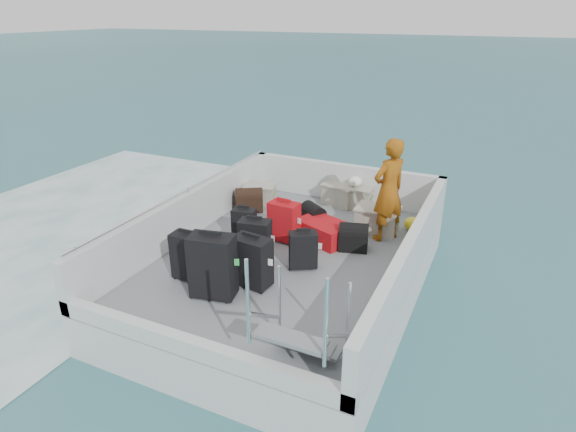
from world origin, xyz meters
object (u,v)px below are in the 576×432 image
object	(u,v)px
suitcase_6	(252,262)
crate_3	(377,221)
suitcase_5	(284,222)
crate_1	(340,195)
passenger	(389,190)
crate_2	(354,197)
suitcase_3	(213,267)
crate_0	(260,195)
suitcase_7	(303,251)
suitcase_4	(255,242)
suitcase_8	(323,231)
suitcase_0	(188,257)
suitcase_2	(244,225)

from	to	relation	value
suitcase_6	crate_3	size ratio (longest dim) A/B	1.06
suitcase_5	crate_1	world-z (taller)	suitcase_5
crate_1	passenger	distance (m)	1.65
crate_2	suitcase_3	bearing A→B (deg)	-100.55
crate_0	crate_2	distance (m)	1.74
suitcase_7	crate_1	distance (m)	2.49
passenger	suitcase_3	bearing A→B (deg)	2.15
suitcase_6	crate_0	bearing A→B (deg)	122.93
crate_0	passenger	bearing A→B (deg)	-11.11
suitcase_4	suitcase_7	bearing A→B (deg)	-0.18
suitcase_4	suitcase_8	distance (m)	1.23
crate_0	crate_2	size ratio (longest dim) A/B	0.89
suitcase_4	suitcase_6	distance (m)	0.63
suitcase_0	suitcase_2	xyz separation A→B (m)	(0.08, 1.33, -0.07)
suitcase_2	crate_3	bearing A→B (deg)	25.04
crate_1	crate_0	bearing A→B (deg)	-157.64
crate_3	passenger	bearing A→B (deg)	-44.60
crate_0	suitcase_5	bearing A→B (deg)	-48.47
suitcase_3	suitcase_4	xyz separation A→B (m)	(0.05, 0.99, -0.09)
crate_0	suitcase_3	bearing A→B (deg)	-72.10
suitcase_8	crate_0	distance (m)	1.90
suitcase_0	crate_1	bearing A→B (deg)	72.86
crate_3	passenger	size ratio (longest dim) A/B	0.40
suitcase_3	crate_1	world-z (taller)	suitcase_3
suitcase_5	crate_3	world-z (taller)	suitcase_5
suitcase_7	crate_3	bearing A→B (deg)	38.71
crate_1	crate_2	world-z (taller)	crate_2
passenger	suitcase_5	bearing A→B (deg)	-29.14
suitcase_8	crate_3	world-z (taller)	crate_3
suitcase_2	suitcase_3	distance (m)	1.62
suitcase_5	passenger	xyz separation A→B (m)	(1.40, 0.74, 0.49)
suitcase_6	suitcase_5	bearing A→B (deg)	104.80
crate_1	suitcase_4	bearing A→B (deg)	-97.72
suitcase_8	passenger	size ratio (longest dim) A/B	0.49
suitcase_4	passenger	bearing A→B (deg)	35.62
suitcase_8	crate_2	size ratio (longest dim) A/B	1.31
suitcase_0	suitcase_4	size ratio (longest dim) A/B	1.02
suitcase_4	suitcase_5	world-z (taller)	suitcase_4
suitcase_4	suitcase_8	bearing A→B (deg)	49.00
suitcase_6	suitcase_7	world-z (taller)	suitcase_6
suitcase_0	suitcase_8	xyz separation A→B (m)	(1.19, 1.83, -0.17)
suitcase_7	crate_1	xyz separation A→B (m)	(-0.33, 2.46, -0.09)
suitcase_3	crate_3	world-z (taller)	suitcase_3
suitcase_5	crate_3	bearing A→B (deg)	42.50
suitcase_3	suitcase_7	xyz separation A→B (m)	(0.72, 1.12, -0.15)
suitcase_3	suitcase_8	distance (m)	2.17
suitcase_3	suitcase_5	xyz separation A→B (m)	(0.11, 1.79, -0.10)
suitcase_0	crate_1	size ratio (longest dim) A/B	1.12
suitcase_8	suitcase_2	bearing A→B (deg)	136.14
crate_1	suitcase_6	bearing A→B (deg)	-91.59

